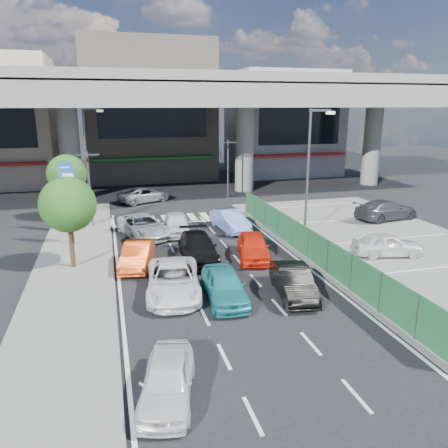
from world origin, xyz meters
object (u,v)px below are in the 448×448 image
object	(u,v)px
sedan_black_mid	(198,248)
taxi_orange_right	(253,246)
hatch_black_mid_right	(293,282)
sedan_white_front_mid	(176,224)
tree_far	(67,174)
kei_truck_front_right	(230,220)
wagon_silver_front_left	(143,226)
street_lamp_right	(311,163)
parked_sedan_dgrey	(386,210)
signboard_near	(70,196)
sedan_white_mid_left	(173,280)
taxi_teal_mid	(225,285)
traffic_light_left	(88,171)
traffic_light_right	(228,155)
signboard_far	(66,187)
traffic_cone	(313,242)
taxi_orange_left	(137,255)
parked_sedan_white	(387,244)
tree_near	(68,205)
van_white_back_left	(167,380)
crossing_wagon_silver	(144,195)
street_lamp_left	(88,150)

from	to	relation	value
sedan_black_mid	taxi_orange_right	size ratio (longest dim) A/B	1.17
hatch_black_mid_right	sedan_white_front_mid	size ratio (longest dim) A/B	1.00
tree_far	kei_truck_front_right	world-z (taller)	tree_far
wagon_silver_front_left	street_lamp_right	bearing A→B (deg)	-29.83
kei_truck_front_right	parked_sedan_dgrey	distance (m)	11.79
signboard_near	hatch_black_mid_right	world-z (taller)	signboard_near
street_lamp_right	taxi_orange_right	world-z (taller)	street_lamp_right
sedan_white_mid_left	taxi_teal_mid	world-z (taller)	same
sedan_white_mid_left	hatch_black_mid_right	distance (m)	5.32
hatch_black_mid_right	traffic_light_left	bearing A→B (deg)	131.57
taxi_orange_right	taxi_teal_mid	bearing A→B (deg)	-108.11
traffic_light_left	sedan_white_front_mid	bearing A→B (deg)	-30.09
tree_far	sedan_white_mid_left	world-z (taller)	tree_far
traffic_light_right	signboard_far	bearing A→B (deg)	-148.57
traffic_light_right	kei_truck_front_right	size ratio (longest dim) A/B	1.24
sedan_white_front_mid	sedan_black_mid	bearing A→B (deg)	-79.92
traffic_cone	tree_far	bearing A→B (deg)	142.93
tree_far	taxi_orange_left	size ratio (longest dim) A/B	1.21
hatch_black_mid_right	sedan_black_mid	world-z (taller)	sedan_black_mid
sedan_white_front_mid	sedan_white_mid_left	bearing A→B (deg)	-93.44
street_lamp_right	parked_sedan_white	bearing A→B (deg)	-60.55
street_lamp_right	traffic_light_right	bearing A→B (deg)	97.34
tree_near	van_white_back_left	size ratio (longest dim) A/B	1.32
taxi_orange_left	taxi_orange_right	bearing A→B (deg)	10.27
van_white_back_left	taxi_teal_mid	bearing A→B (deg)	74.88
sedan_white_mid_left	wagon_silver_front_left	xyz separation A→B (m)	(-0.56, 9.37, 0.00)
sedan_white_front_mid	crossing_wagon_silver	bearing A→B (deg)	102.84
traffic_light_right	parked_sedan_dgrey	xyz separation A→B (m)	(9.09, -10.67, -3.16)
street_lamp_left	traffic_cone	world-z (taller)	street_lamp_left
sedan_white_mid_left	parked_sedan_dgrey	world-z (taller)	parked_sedan_dgrey
van_white_back_left	sedan_white_mid_left	bearing A→B (deg)	93.94
parked_sedan_white	sedan_white_front_mid	bearing A→B (deg)	67.36
traffic_light_left	taxi_orange_left	world-z (taller)	traffic_light_left
tree_far	sedan_white_front_mid	distance (m)	9.35
hatch_black_mid_right	taxi_teal_mid	bearing A→B (deg)	-176.57
tree_far	hatch_black_mid_right	world-z (taller)	tree_far
signboard_near	taxi_teal_mid	world-z (taller)	signboard_near
van_white_back_left	parked_sedan_white	bearing A→B (deg)	47.71
signboard_near	parked_sedan_dgrey	bearing A→B (deg)	0.88
signboard_near	sedan_white_front_mid	xyz separation A→B (m)	(6.38, 0.89, -2.37)
traffic_light_left	crossing_wagon_silver	distance (m)	9.01
van_white_back_left	parked_sedan_white	size ratio (longest dim) A/B	0.95
traffic_light_left	tree_far	world-z (taller)	traffic_light_left
signboard_far	crossing_wagon_silver	xyz separation A→B (m)	(5.62, 8.25, -2.42)
sedan_black_mid	wagon_silver_front_left	xyz separation A→B (m)	(-2.54, 5.23, 0.00)
tree_near	traffic_cone	size ratio (longest dim) A/B	7.78
van_white_back_left	traffic_cone	xyz separation A→B (m)	(10.18, 11.40, -0.25)
kei_truck_front_right	taxi_orange_right	bearing A→B (deg)	-100.41
traffic_light_right	taxi_teal_mid	size ratio (longest dim) A/B	1.28
wagon_silver_front_left	traffic_light_right	bearing A→B (deg)	35.65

